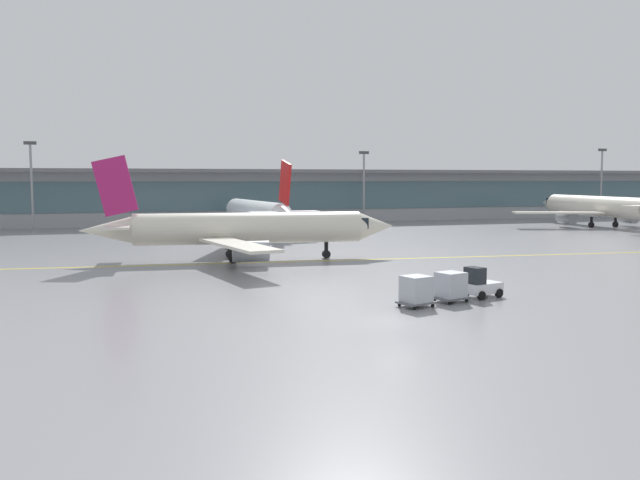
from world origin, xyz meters
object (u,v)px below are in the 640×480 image
object	(u,v)px
cargo_dolly_lead	(451,286)
apron_light_mast_2	(364,184)
taxiing_regional_jet	(245,229)
cargo_dolly_trailing	(416,290)
apron_light_mast_3	(601,180)
gate_airplane_2	(598,207)
baggage_tug	(480,284)
apron_light_mast_1	(32,182)
gate_airplane_1	(257,212)

from	to	relation	value
cargo_dolly_lead	apron_light_mast_2	size ratio (longest dim) A/B	0.19
taxiing_regional_jet	cargo_dolly_trailing	bearing A→B (deg)	-72.53
apron_light_mast_3	apron_light_mast_2	bearing A→B (deg)	178.45
taxiing_regional_jet	gate_airplane_2	bearing A→B (deg)	27.96
taxiing_regional_jet	cargo_dolly_lead	distance (m)	26.96
baggage_tug	apron_light_mast_3	size ratio (longest dim) A/B	0.21
apron_light_mast_2	apron_light_mast_3	distance (m)	49.97
baggage_tug	cargo_dolly_trailing	distance (m)	5.72
apron_light_mast_1	apron_light_mast_2	size ratio (longest dim) A/B	1.06
cargo_dolly_trailing	apron_light_mast_3	bearing A→B (deg)	27.41
gate_airplane_1	gate_airplane_2	world-z (taller)	gate_airplane_2
taxiing_regional_jet	apron_light_mast_1	xyz separation A→B (m)	(-24.20, 45.02, 4.43)
cargo_dolly_trailing	apron_light_mast_1	xyz separation A→B (m)	(-29.96, 71.33, 6.42)
apron_light_mast_3	apron_light_mast_1	bearing A→B (deg)	-179.87
cargo_dolly_trailing	apron_light_mast_2	xyz separation A→B (m)	(24.48, 72.92, 6.03)
gate_airplane_1	taxiing_regional_jet	xyz separation A→B (m)	(-7.54, -30.78, -0.07)
apron_light_mast_1	baggage_tug	bearing A→B (deg)	-63.05
cargo_dolly_trailing	baggage_tug	bearing A→B (deg)	-0.00
gate_airplane_1	cargo_dolly_lead	world-z (taller)	gate_airplane_1
baggage_tug	apron_light_mast_1	distance (m)	78.48
gate_airplane_2	apron_light_mast_3	distance (m)	24.47
gate_airplane_2	baggage_tug	size ratio (longest dim) A/B	11.59
taxiing_regional_jet	cargo_dolly_trailing	xyz separation A→B (m)	(5.76, -26.31, -1.99)
apron_light_mast_1	apron_light_mast_3	world-z (taller)	apron_light_mast_3
gate_airplane_1	cargo_dolly_trailing	bearing A→B (deg)	172.91
taxiing_regional_jet	apron_light_mast_1	size ratio (longest dim) A/B	2.26
gate_airplane_1	cargo_dolly_trailing	distance (m)	57.15
cargo_dolly_lead	cargo_dolly_trailing	xyz separation A→B (m)	(-2.85, -0.84, 0.00)
cargo_dolly_lead	apron_light_mast_3	distance (m)	100.83
gate_airplane_1	baggage_tug	size ratio (longest dim) A/B	10.86
apron_light_mast_1	apron_light_mast_2	distance (m)	54.46
taxiing_regional_jet	cargo_dolly_trailing	distance (m)	27.01
gate_airplane_2	baggage_tug	xyz separation A→B (m)	(-53.09, -51.80, -2.43)
cargo_dolly_trailing	apron_light_mast_3	distance (m)	103.46
taxiing_regional_jet	cargo_dolly_lead	world-z (taller)	taxiing_regional_jet
cargo_dolly_trailing	cargo_dolly_lead	bearing A→B (deg)	0.00
gate_airplane_2	apron_light_mast_3	xyz separation A→B (m)	(15.85, 18.14, 4.30)
baggage_tug	apron_light_mast_1	bearing A→B (deg)	100.49
cargo_dolly_trailing	apron_light_mast_1	size ratio (longest dim) A/B	0.18
apron_light_mast_2	gate_airplane_1	bearing A→B (deg)	-145.11
baggage_tug	cargo_dolly_lead	world-z (taller)	baggage_tug
apron_light_mast_3	baggage_tug	bearing A→B (deg)	-134.59
gate_airplane_2	taxiing_regional_jet	size ratio (longest dim) A/B	1.09
baggage_tug	apron_light_mast_3	xyz separation A→B (m)	(68.94, 69.94, 6.73)
apron_light_mast_1	apron_light_mast_3	distance (m)	104.38
apron_light_mast_3	taxiing_regional_jet	bearing A→B (deg)	-150.56
baggage_tug	cargo_dolly_lead	distance (m)	2.75
apron_light_mast_1	taxiing_regional_jet	bearing A→B (deg)	-61.75
taxiing_regional_jet	apron_light_mast_3	xyz separation A→B (m)	(80.19, 45.25, 4.58)
cargo_dolly_trailing	apron_light_mast_2	bearing A→B (deg)	54.98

